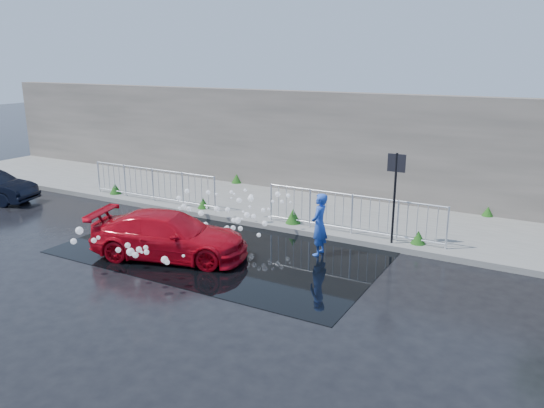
{
  "coord_description": "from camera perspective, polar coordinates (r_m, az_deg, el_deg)",
  "views": [
    {
      "loc": [
        7.8,
        -9.63,
        4.76
      ],
      "look_at": [
        1.16,
        2.22,
        1.0
      ],
      "focal_mm": 35.0,
      "sensor_mm": 36.0,
      "label": 1
    }
  ],
  "objects": [
    {
      "name": "ground",
      "position": [
        13.28,
        -9.15,
        -5.74
      ],
      "size": [
        90.0,
        90.0,
        0.0
      ],
      "primitive_type": "plane",
      "color": "black",
      "rests_on": "ground"
    },
    {
      "name": "railing_left",
      "position": [
        18.0,
        -12.69,
        2.17
      ],
      "size": [
        5.05,
        0.05,
        1.1
      ],
      "color": "silver",
      "rests_on": "pavement"
    },
    {
      "name": "water_spray",
      "position": [
        13.9,
        -7.43,
        -1.56
      ],
      "size": [
        3.48,
        5.7,
        1.02
      ],
      "color": "white",
      "rests_on": "ground"
    },
    {
      "name": "puddle",
      "position": [
        13.75,
        -4.92,
        -4.82
      ],
      "size": [
        8.0,
        5.0,
        0.01
      ],
      "primitive_type": "cube",
      "color": "black",
      "rests_on": "ground"
    },
    {
      "name": "retaining_wall",
      "position": [
        18.77,
        4.36,
        6.66
      ],
      "size": [
        30.0,
        0.6,
        3.5
      ],
      "primitive_type": "cube",
      "color": "#565048",
      "rests_on": "pavement"
    },
    {
      "name": "weeds",
      "position": [
        16.76,
        -0.51,
        0.15
      ],
      "size": [
        12.17,
        3.93,
        0.43
      ],
      "color": "#165416",
      "rests_on": "pavement"
    },
    {
      "name": "red_car",
      "position": [
        13.23,
        -10.98,
        -3.33
      ],
      "size": [
        4.16,
        2.59,
        1.12
      ],
      "primitive_type": "imported",
      "rotation": [
        0.0,
        0.0,
        1.85
      ],
      "color": "#B90715",
      "rests_on": "ground"
    },
    {
      "name": "sign_post",
      "position": [
        13.58,
        13.12,
        2.14
      ],
      "size": [
        0.45,
        0.06,
        2.5
      ],
      "color": "black",
      "rests_on": "ground"
    },
    {
      "name": "curb",
      "position": [
        15.57,
        -2.34,
        -2.04
      ],
      "size": [
        30.0,
        0.25,
        0.16
      ],
      "primitive_type": "cube",
      "color": "slate",
      "rests_on": "ground"
    },
    {
      "name": "pavement",
      "position": [
        17.23,
        1.14,
        -0.31
      ],
      "size": [
        30.0,
        4.0,
        0.15
      ],
      "primitive_type": "cube",
      "color": "slate",
      "rests_on": "ground"
    },
    {
      "name": "person",
      "position": [
        13.12,
        5.11,
        -2.21
      ],
      "size": [
        0.41,
        0.59,
        1.58
      ],
      "primitive_type": "imported",
      "rotation": [
        0.0,
        0.0,
        -1.52
      ],
      "color": "blue",
      "rests_on": "ground"
    },
    {
      "name": "railing_right",
      "position": [
        14.41,
        8.59,
        -0.92
      ],
      "size": [
        5.05,
        0.05,
        1.1
      ],
      "color": "silver",
      "rests_on": "pavement"
    }
  ]
}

